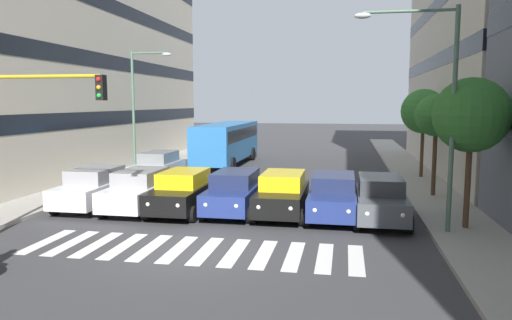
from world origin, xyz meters
name	(u,v)px	position (x,y,z in m)	size (l,w,h in m)	color
ground_plane	(192,250)	(0.00, 0.00, 0.00)	(180.00, 180.00, 0.00)	#38383A
sidewalk_left	(498,265)	(-8.76, 0.00, 0.07)	(2.60, 90.00, 0.15)	#9E998E
crosswalk_markings	(192,250)	(0.00, 0.00, 0.00)	(10.35, 2.80, 0.01)	silver
car_0	(380,199)	(-5.92, -4.68, 0.89)	(2.02, 4.44, 1.72)	#474C51
car_1	(333,196)	(-4.16, -4.90, 0.89)	(2.02, 4.44, 1.72)	navy
car_2	(283,194)	(-2.15, -5.01, 0.89)	(2.02, 4.44, 1.72)	black
car_3	(235,192)	(-0.18, -5.05, 0.89)	(2.02, 4.44, 1.72)	navy
car_4	(183,191)	(1.92, -4.75, 0.89)	(2.02, 4.44, 1.72)	black
car_5	(140,190)	(3.80, -4.76, 0.89)	(2.02, 4.44, 1.72)	silver
car_6	(94,188)	(5.95, -4.91, 0.89)	(2.02, 4.44, 1.72)	silver
car_row2_0	(158,167)	(5.87, -11.82, 0.89)	(2.02, 4.44, 1.72)	#B2B7BC
bus_behind_traffic	(227,139)	(3.80, -19.87, 1.86)	(2.78, 10.50, 3.00)	#286BAD
traffic_light_gantry	(13,128)	(5.74, 0.23, 3.72)	(4.58, 0.36, 5.50)	#AD991E
street_lamp_left	(437,95)	(-7.51, -3.12, 4.75)	(3.37, 0.28, 7.48)	#4C6B56
street_lamp_right	(139,100)	(7.68, -13.57, 4.63)	(2.55, 0.28, 7.42)	#4C6B56
street_tree_0	(471,116)	(-8.78, -3.79, 4.06)	(2.57, 2.57, 5.21)	#513823
street_tree_1	(436,116)	(-8.71, -9.81, 3.88)	(1.97, 1.97, 4.75)	#513823
street_tree_2	(424,111)	(-9.02, -15.63, 3.98)	(2.59, 2.59, 5.15)	#513823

